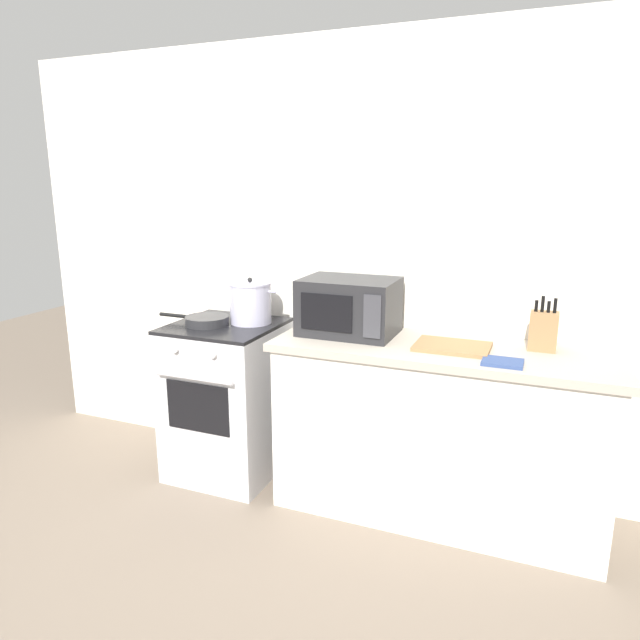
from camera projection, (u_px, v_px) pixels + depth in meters
ground_plane at (229, 537)px, 2.85m from camera, size 10.00×10.00×0.00m
back_wall at (352, 265)px, 3.31m from camera, size 4.40×0.10×2.50m
lower_cabinet_right at (437, 435)px, 2.97m from camera, size 1.64×0.56×0.88m
countertop_right at (442, 350)px, 2.86m from camera, size 1.70×0.60×0.04m
stove at (227, 399)px, 3.41m from camera, size 0.60×0.64×0.92m
stock_pot at (251, 303)px, 3.30m from camera, size 0.33×0.25×0.27m
frying_pan at (206, 320)px, 3.28m from camera, size 0.45×0.25×0.05m
microwave at (349, 306)px, 3.06m from camera, size 0.50×0.37×0.30m
cutting_board at (452, 347)px, 2.82m from camera, size 0.36×0.26×0.02m
knife_block at (543, 331)px, 2.77m from camera, size 0.13×0.10×0.27m
oven_mitt at (503, 362)px, 2.58m from camera, size 0.18×0.14×0.02m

